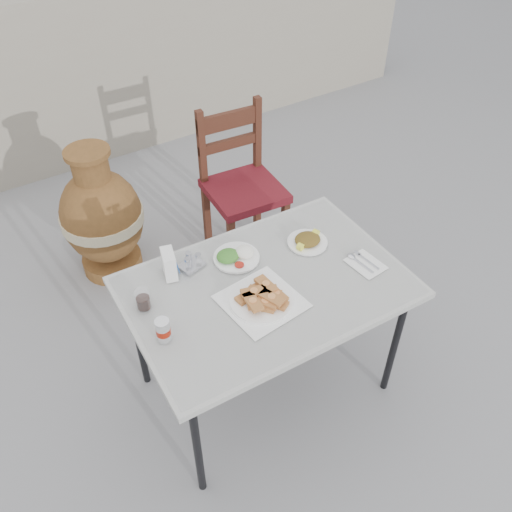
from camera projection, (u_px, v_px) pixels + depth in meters
ground at (255, 391)px, 2.63m from camera, size 80.00×80.00×0.00m
cafe_table at (267, 293)px, 2.23m from camera, size 1.16×0.81×0.69m
pide_plate at (261, 297)px, 2.11m from camera, size 0.31×0.31×0.06m
salad_rice_plate at (236, 255)px, 2.30m from camera, size 0.20×0.20×0.05m
salad_chopped_plate at (308, 241)px, 2.38m from camera, size 0.18×0.18×0.04m
soda_can at (163, 330)px, 1.96m from camera, size 0.05×0.05×0.10m
cola_glass at (143, 300)px, 2.08m from camera, size 0.06×0.06×0.08m
napkin_holder at (169, 264)px, 2.20m from camera, size 0.08×0.11×0.12m
condiment_caddy at (192, 263)px, 2.26m from camera, size 0.12×0.10×0.07m
cutlery_napkin at (363, 262)px, 2.29m from camera, size 0.13×0.17×0.01m
chair at (241, 185)px, 3.10m from camera, size 0.44×0.44×0.92m
terracotta_urn at (102, 217)px, 3.03m from camera, size 0.46×0.46×0.81m
back_wall at (64, 85)px, 3.79m from camera, size 6.00×0.25×1.20m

